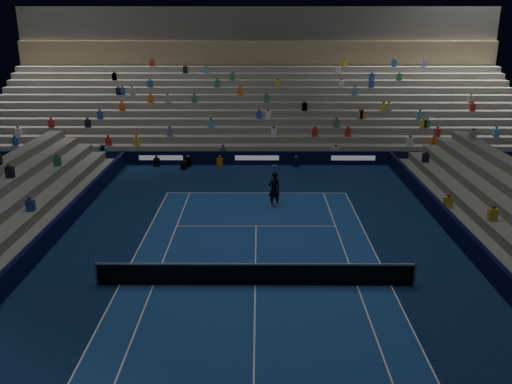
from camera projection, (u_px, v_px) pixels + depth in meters
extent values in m
plane|color=#0B1F45|center=(255.00, 285.00, 21.56)|extent=(90.00, 90.00, 0.00)
cube|color=navy|center=(255.00, 285.00, 21.56)|extent=(10.97, 23.77, 0.01)
cube|color=black|center=(257.00, 158.00, 38.98)|extent=(44.00, 0.25, 1.00)
cube|color=black|center=(497.00, 275.00, 21.35)|extent=(0.25, 37.00, 1.00)
cube|color=#080A32|center=(14.00, 274.00, 21.46)|extent=(0.25, 37.00, 1.00)
cube|color=slate|center=(257.00, 158.00, 40.00)|extent=(44.00, 1.00, 0.50)
cube|color=slate|center=(257.00, 151.00, 40.88)|extent=(44.00, 1.00, 1.00)
cube|color=slate|center=(257.00, 145.00, 41.75)|extent=(44.00, 1.00, 1.50)
cube|color=slate|center=(257.00, 139.00, 42.62)|extent=(44.00, 1.00, 2.00)
cube|color=slate|center=(257.00, 134.00, 43.49)|extent=(44.00, 1.00, 2.50)
cube|color=slate|center=(257.00, 128.00, 44.36)|extent=(44.00, 1.00, 3.00)
cube|color=slate|center=(257.00, 123.00, 45.23)|extent=(44.00, 1.00, 3.50)
cube|color=slate|center=(257.00, 118.00, 46.11)|extent=(44.00, 1.00, 4.00)
cube|color=slate|center=(257.00, 113.00, 46.98)|extent=(44.00, 1.00, 4.50)
cube|color=slate|center=(257.00, 108.00, 47.85)|extent=(44.00, 1.00, 5.00)
cube|color=slate|center=(257.00, 104.00, 48.72)|extent=(44.00, 1.00, 5.50)
cube|color=slate|center=(257.00, 99.00, 49.59)|extent=(44.00, 1.00, 6.00)
cube|color=#8D7C57|center=(258.00, 53.00, 49.36)|extent=(44.00, 0.60, 2.20)
cube|color=#454543|center=(258.00, 24.00, 49.87)|extent=(44.00, 2.40, 3.00)
cylinder|color=#B2B2B7|center=(96.00, 273.00, 21.42)|extent=(0.10, 0.10, 1.10)
cylinder|color=#B2B2B7|center=(415.00, 274.00, 21.35)|extent=(0.10, 0.10, 1.10)
cube|color=black|center=(255.00, 275.00, 21.42)|extent=(12.80, 0.03, 0.90)
cube|color=white|center=(255.00, 264.00, 21.27)|extent=(12.80, 0.04, 0.08)
imported|color=black|center=(274.00, 189.00, 30.29)|extent=(0.87, 0.75, 2.03)
cube|color=black|center=(184.00, 165.00, 37.97)|extent=(0.51, 0.59, 0.58)
cylinder|color=black|center=(183.00, 164.00, 37.50)|extent=(0.21, 0.37, 0.16)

